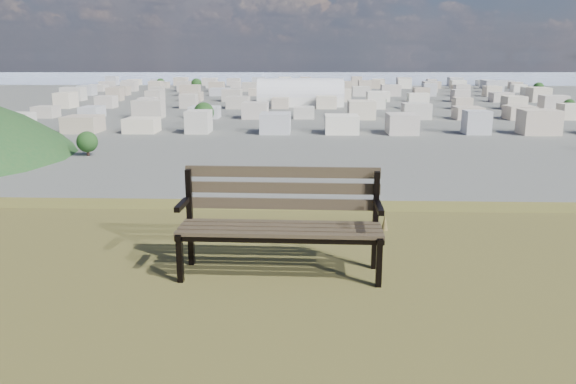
{
  "coord_description": "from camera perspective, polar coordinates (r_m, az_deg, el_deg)",
  "views": [
    {
      "loc": [
        1.51,
        -3.0,
        26.94
      ],
      "look_at": [
        1.27,
        3.79,
        25.3
      ],
      "focal_mm": 35.0,
      "sensor_mm": 36.0,
      "label": 1
    }
  ],
  "objects": [
    {
      "name": "arena",
      "position": [
        319.9,
        1.24,
        9.59
      ],
      "size": [
        48.57,
        21.93,
        20.21
      ],
      "rotation": [
        0.0,
        0.0,
        0.04
      ],
      "color": "silver",
      "rests_on": "ground"
    },
    {
      "name": "bay_water",
      "position": [
        903.41,
        1.99,
        11.85
      ],
      "size": [
        2400.0,
        700.0,
        0.12
      ],
      "primitive_type": "cube",
      "color": "#99A6C3",
      "rests_on": "ground"
    },
    {
      "name": "city_trees",
      "position": [
        323.97,
        -2.94,
        9.64
      ],
      "size": [
        406.52,
        387.2,
        9.98
      ],
      "color": "#39241C",
      "rests_on": "ground"
    },
    {
      "name": "city_blocks",
      "position": [
        398.14,
        1.85,
        10.19
      ],
      "size": [
        395.0,
        361.0,
        7.0
      ],
      "color": "beige",
      "rests_on": "ground"
    },
    {
      "name": "far_hills",
      "position": [
        1407.32,
        -0.51,
        13.51
      ],
      "size": [
        2050.0,
        340.0,
        60.0
      ],
      "color": "#9FADC5",
      "rests_on": "ground"
    },
    {
      "name": "park_bench",
      "position": [
        5.1,
        -0.73,
        -2.42
      ],
      "size": [
        1.83,
        0.62,
        0.95
      ],
      "rotation": [
        0.0,
        0.0,
        -0.02
      ],
      "color": "#413725",
      "rests_on": "hilltop_mesa"
    }
  ]
}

